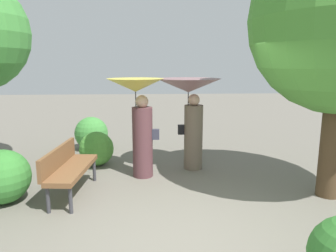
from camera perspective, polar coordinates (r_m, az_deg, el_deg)
The scene contains 7 objects.
ground_plane at distance 4.16m, azimuth 2.62°, elevation -20.64°, with size 40.00×40.00×0.00m, color #6B665B.
person_left at distance 6.05m, azimuth -5.34°, elevation 2.96°, with size 1.08×1.08×1.93m.
person_right at distance 6.50m, azimuth 4.00°, elevation 4.53°, with size 1.32×1.32×1.91m.
park_bench at distance 5.57m, azimuth -17.71°, elevation -6.96°, with size 0.63×1.54×0.83m.
bush_path_left at distance 8.40m, azimuth -13.74°, elevation -1.29°, with size 0.85×0.85×0.85m, color #428C3D.
bush_path_right at distance 7.06m, azimuth -12.86°, elevation -4.03°, with size 0.75×0.75×0.75m, color #4C9338.
bush_behind_bench at distance 5.70m, azimuth -27.84°, elevation -8.15°, with size 0.87×0.87×0.87m, color #387F33.
Camera 1 is at (-0.39, -3.51, 2.19)m, focal length 33.56 mm.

